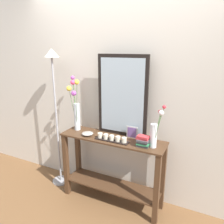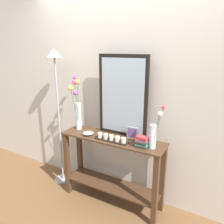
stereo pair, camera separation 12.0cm
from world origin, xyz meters
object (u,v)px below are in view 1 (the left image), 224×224
(vase_right, at_px, (155,132))
(book_stack, at_px, (143,141))
(decorative_bowl, at_px, (88,133))
(picture_frame_small, at_px, (132,132))
(console_table, at_px, (112,164))
(floor_lamp, at_px, (55,97))
(candle_tray, at_px, (112,138))
(mirror_leaning, at_px, (122,96))
(tall_vase_left, at_px, (76,106))

(vase_right, xyz_separation_m, book_stack, (-0.11, -0.04, -0.11))
(decorative_bowl, bearing_deg, book_stack, -0.67)
(book_stack, bearing_deg, picture_frame_small, 138.08)
(console_table, relative_size, book_stack, 8.92)
(console_table, bearing_deg, floor_lamp, 177.37)
(console_table, xyz_separation_m, candle_tray, (0.04, -0.08, 0.37))
(mirror_leaning, relative_size, decorative_bowl, 6.93)
(tall_vase_left, relative_size, floor_lamp, 0.36)
(console_table, distance_m, floor_lamp, 1.11)
(mirror_leaning, bearing_deg, decorative_bowl, -149.81)
(decorative_bowl, bearing_deg, vase_right, 2.11)
(mirror_leaning, bearing_deg, console_table, -113.25)
(tall_vase_left, distance_m, book_stack, 0.95)
(console_table, xyz_separation_m, vase_right, (0.50, -0.03, 0.52))
(console_table, bearing_deg, mirror_leaning, 66.75)
(candle_tray, xyz_separation_m, decorative_bowl, (-0.33, 0.02, -0.00))
(console_table, height_order, floor_lamp, floor_lamp)
(book_stack, bearing_deg, candle_tray, -178.69)
(vase_right, distance_m, picture_frame_small, 0.34)
(vase_right, height_order, candle_tray, vase_right)
(mirror_leaning, xyz_separation_m, floor_lamp, (-0.89, -0.10, -0.08))
(candle_tray, bearing_deg, decorative_bowl, 177.19)
(candle_tray, xyz_separation_m, book_stack, (0.36, 0.01, 0.03))
(vase_right, bearing_deg, mirror_leaning, 158.49)
(candle_tray, bearing_deg, console_table, 114.73)
(vase_right, xyz_separation_m, decorative_bowl, (-0.79, -0.03, -0.15))
(tall_vase_left, distance_m, candle_tray, 0.63)
(picture_frame_small, xyz_separation_m, floor_lamp, (-1.04, -0.05, 0.32))
(vase_right, relative_size, candle_tray, 1.18)
(vase_right, bearing_deg, candle_tray, -174.45)
(mirror_leaning, height_order, tall_vase_left, mirror_leaning)
(console_table, relative_size, picture_frame_small, 8.88)
(vase_right, distance_m, book_stack, 0.16)
(candle_tray, height_order, picture_frame_small, picture_frame_small)
(mirror_leaning, distance_m, picture_frame_small, 0.43)
(vase_right, bearing_deg, console_table, 176.03)
(vase_right, bearing_deg, decorative_bowl, -177.89)
(tall_vase_left, xyz_separation_m, picture_frame_small, (0.73, 0.05, -0.24))
(tall_vase_left, height_order, floor_lamp, floor_lamp)
(console_table, height_order, tall_vase_left, tall_vase_left)
(decorative_bowl, xyz_separation_m, book_stack, (0.68, -0.01, 0.04))
(tall_vase_left, height_order, decorative_bowl, tall_vase_left)
(decorative_bowl, bearing_deg, tall_vase_left, 155.36)
(candle_tray, bearing_deg, picture_frame_small, 45.19)
(picture_frame_small, relative_size, book_stack, 1.00)
(tall_vase_left, distance_m, vase_right, 1.03)
(tall_vase_left, relative_size, vase_right, 1.44)
(book_stack, relative_size, floor_lamp, 0.08)
(book_stack, height_order, floor_lamp, floor_lamp)
(tall_vase_left, height_order, vase_right, tall_vase_left)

